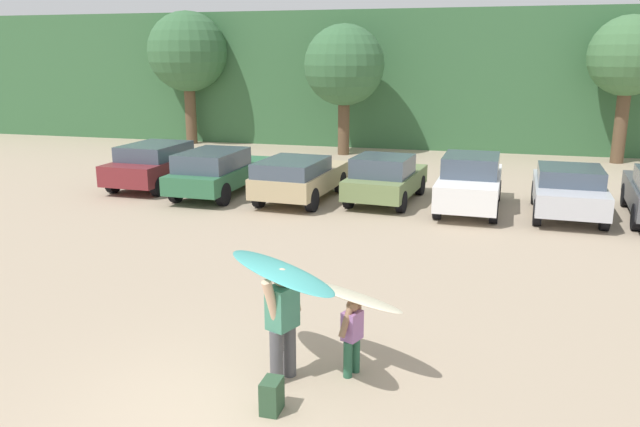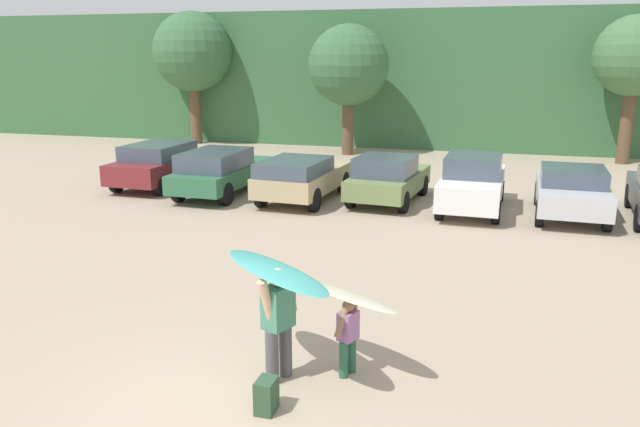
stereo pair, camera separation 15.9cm
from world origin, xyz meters
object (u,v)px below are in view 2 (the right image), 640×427
parked_car_tan (302,177)px  surfboard_teal (275,271)px  person_child (348,333)px  parked_car_forest_green (221,170)px  surfboard_cream (345,295)px  parked_car_olive_green (388,178)px  backpack_dropped (266,396)px  parked_car_white (473,182)px  person_adult (278,318)px  parked_car_silver (572,190)px  parked_car_maroon (160,163)px

parked_car_tan → surfboard_teal: bearing=-160.1°
person_child → surfboard_teal: size_ratio=0.51×
parked_car_forest_green → surfboard_cream: bearing=-145.9°
person_child → parked_car_olive_green: bearing=-61.0°
parked_car_tan → backpack_dropped: parked_car_tan is taller
parked_car_white → person_adult: size_ratio=2.63×
surfboard_teal → surfboard_cream: surfboard_teal is taller
parked_car_olive_green → backpack_dropped: parked_car_olive_green is taller
parked_car_olive_green → surfboard_cream: (1.29, -10.91, 0.42)m
parked_car_white → parked_car_silver: 2.74m
parked_car_forest_green → parked_car_olive_green: (5.47, 0.43, -0.05)m
parked_car_forest_green → person_adult: person_adult is taller
parked_car_olive_green → backpack_dropped: bearing=-171.7°
parked_car_tan → parked_car_olive_green: bearing=-73.0°
parked_car_tan → surfboard_cream: (3.92, -10.31, 0.40)m
parked_car_tan → person_adult: 11.22m
person_adult → parked_car_silver: bearing=-92.0°
parked_car_tan → parked_car_silver: size_ratio=1.05×
parked_car_maroon → backpack_dropped: (8.67, -12.46, -0.59)m
parked_car_tan → parked_car_forest_green: bearing=90.7°
parked_car_maroon → parked_car_olive_green: size_ratio=1.04×
person_adult → backpack_dropped: bearing=120.3°
parked_car_maroon → backpack_dropped: bearing=-143.3°
parked_car_olive_green → parked_car_white: bearing=-91.2°
person_child → parked_car_white: bearing=-74.6°
parked_car_forest_green → surfboard_teal: bearing=-150.5°
parked_car_olive_green → backpack_dropped: size_ratio=9.04×
parked_car_maroon → person_child: parked_car_maroon is taller
parked_car_silver → person_child: size_ratio=3.54×
parked_car_tan → parked_car_maroon: bearing=85.5°
parked_car_maroon → parked_car_forest_green: (2.63, -0.67, -0.00)m
person_adult → person_child: size_ratio=1.45×
parked_car_olive_green → backpack_dropped: 12.25m
person_child → backpack_dropped: person_child is taller
parked_car_maroon → parked_car_white: bearing=-91.1°
surfboard_cream → parked_car_tan: bearing=-39.7°
parked_car_silver → person_adult: (-4.88, -10.99, 0.17)m
parked_car_maroon → person_child: size_ratio=3.66×
parked_car_forest_green → parked_car_olive_green: bearing=-84.2°
parked_car_tan → surfboard_teal: (3.04, -10.79, 0.84)m
surfboard_teal → surfboard_cream: 1.10m
person_adult → person_child: bearing=-134.7°
parked_car_maroon → person_adult: bearing=-141.8°
surfboard_teal → surfboard_cream: (0.88, 0.49, -0.44)m
parked_car_olive_green → person_child: 11.08m
parked_car_tan → parked_car_white: parked_car_white is taller
parked_car_olive_green → parked_car_silver: parked_car_olive_green is taller
parked_car_white → surfboard_cream: bearing=174.8°
parked_car_white → person_child: bearing=175.2°
parked_car_forest_green → surfboard_teal: size_ratio=2.09×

